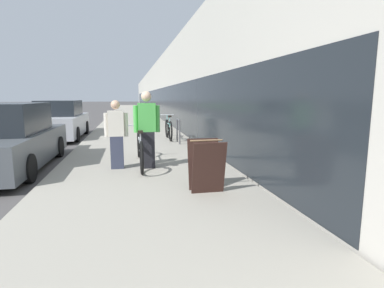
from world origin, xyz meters
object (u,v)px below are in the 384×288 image
object	(u,v)px
person_bystander	(116,135)
vintage_roadster_curbside	(61,121)
tandem_bicycle	(140,149)
person_rider	(147,130)
cruiser_bike_nearest	(169,129)
parked_sedan_curbside	(6,140)
bike_rack_hoop	(178,129)
sandwich_board_sign	(206,165)

from	to	relation	value
person_bystander	vintage_roadster_curbside	world-z (taller)	person_bystander
tandem_bicycle	vintage_roadster_curbside	bearing A→B (deg)	115.55
person_rider	cruiser_bike_nearest	size ratio (longest dim) A/B	0.99
cruiser_bike_nearest	parked_sedan_curbside	world-z (taller)	parked_sedan_curbside
person_bystander	parked_sedan_curbside	distance (m)	2.80
person_rider	vintage_roadster_curbside	size ratio (longest dim) A/B	0.39
person_rider	bike_rack_hoop	distance (m)	3.76
person_rider	cruiser_bike_nearest	bearing A→B (deg)	76.53
tandem_bicycle	person_bystander	xyz separation A→B (m)	(-0.52, -0.24, 0.39)
cruiser_bike_nearest	person_rider	bearing A→B (deg)	-103.47
tandem_bicycle	person_bystander	size ratio (longest dim) A/B	1.68
bike_rack_hoop	cruiser_bike_nearest	bearing A→B (deg)	101.89
person_rider	parked_sedan_curbside	size ratio (longest dim) A/B	0.38
cruiser_bike_nearest	sandwich_board_sign	xyz separation A→B (m)	(-0.20, -6.46, 0.06)
bike_rack_hoop	sandwich_board_sign	bearing A→B (deg)	-94.32
person_bystander	parked_sedan_curbside	size ratio (longest dim) A/B	0.34
person_bystander	parked_sedan_curbside	world-z (taller)	person_bystander
cruiser_bike_nearest	parked_sedan_curbside	xyz separation A→B (m)	(-4.38, -3.45, 0.19)
cruiser_bike_nearest	person_bystander	bearing A→B (deg)	-111.65
bike_rack_hoop	vintage_roadster_curbside	xyz separation A→B (m)	(-4.52, 3.23, 0.08)
parked_sedan_curbside	cruiser_bike_nearest	bearing A→B (deg)	38.24
vintage_roadster_curbside	person_rider	bearing A→B (deg)	-64.43
parked_sedan_curbside	tandem_bicycle	bearing A→B (deg)	-13.17
bike_rack_hoop	cruiser_bike_nearest	distance (m)	1.03
person_rider	bike_rack_hoop	world-z (taller)	person_rider
tandem_bicycle	bike_rack_hoop	xyz separation A→B (m)	(1.45, 3.19, 0.13)
tandem_bicycle	cruiser_bike_nearest	xyz separation A→B (m)	(1.24, 4.19, 0.01)
person_rider	vintage_roadster_curbside	xyz separation A→B (m)	(-3.23, 6.74, -0.28)
person_rider	vintage_roadster_curbside	world-z (taller)	person_rider
bike_rack_hoop	tandem_bicycle	bearing A→B (deg)	-114.49
tandem_bicycle	bike_rack_hoop	bearing A→B (deg)	65.51
bike_rack_hoop	vintage_roadster_curbside	distance (m)	5.56
parked_sedan_curbside	vintage_roadster_curbside	distance (m)	5.68
cruiser_bike_nearest	tandem_bicycle	bearing A→B (deg)	-106.50
person_rider	bike_rack_hoop	xyz separation A→B (m)	(1.29, 3.51, -0.36)
person_bystander	sandwich_board_sign	distance (m)	2.58
bike_rack_hoop	parked_sedan_curbside	distance (m)	5.20
person_bystander	bike_rack_hoop	xyz separation A→B (m)	(1.97, 3.43, -0.26)
bike_rack_hoop	parked_sedan_curbside	world-z (taller)	parked_sedan_curbside
tandem_bicycle	person_rider	xyz separation A→B (m)	(0.16, -0.33, 0.49)
sandwich_board_sign	person_rider	bearing A→B (deg)	114.23
person_bystander	cruiser_bike_nearest	size ratio (longest dim) A/B	0.87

